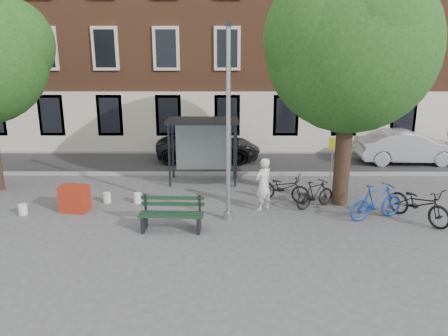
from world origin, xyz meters
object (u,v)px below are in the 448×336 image
bike_d (315,194)px  bike_b (376,201)px  red_stand (74,198)px  notice_sign (332,151)px  bike_a (283,187)px  bus_shelter (213,136)px  car_dark (209,146)px  painter (263,184)px  lamppost (228,135)px  car_silver (408,147)px  bench (172,216)px  bike_c (419,204)px

bike_d → bike_b: bearing=-151.5°
bike_d → red_stand: (-8.23, -0.36, -0.04)m
notice_sign → bike_a: bearing=-120.9°
bus_shelter → car_dark: 3.68m
car_dark → bike_a: bearing=-153.0°
bike_a → bike_b: bike_b is taller
bus_shelter → painter: 3.87m
lamppost → red_stand: lamppost is taller
bike_a → lamppost: bearing=155.7°
car_dark → car_silver: bearing=-92.5°
painter → bench: size_ratio=0.93×
painter → red_stand: 6.43m
bike_d → car_dark: bearing=-0.3°
painter → car_dark: (-2.11, 6.73, -0.22)m
bike_d → bus_shelter: bearing=18.7°
bike_d → notice_sign: bearing=-56.2°
painter → bench: (-2.92, -1.69, -0.45)m
car_silver → bench: bearing=128.0°
bus_shelter → car_dark: bus_shelter is taller
bike_a → bike_b: (2.79, -1.68, 0.08)m
lamppost → bike_a: 3.49m
bench → bike_c: bearing=7.5°
car_dark → car_silver: car_silver is taller
lamppost → bike_b: (4.79, 0.05, -2.19)m
bus_shelter → painter: size_ratio=1.55×
bus_shelter → bench: bearing=-102.6°
bike_c → notice_sign: size_ratio=1.12×
bike_d → bench: bearing=80.7°
painter → bike_b: painter is taller
bike_d → car_silver: bearing=-74.4°
bike_a → car_silver: car_silver is taller
painter → bike_c: (4.90, -0.96, -0.33)m
bus_shelter → bench: bus_shelter is taller
bike_c → red_stand: 11.34m
bike_c → bench: bearing=154.4°
car_dark → bike_d: bearing=-148.3°
lamppost → car_silver: (8.61, 7.07, -2.00)m
bike_b → notice_sign: 3.57m
lamppost → bus_shelter: (-0.61, 4.11, -0.87)m
bike_c → bike_d: bearing=127.7°
bike_a → bike_c: (4.10, -1.86, 0.07)m
bus_shelter → bike_a: 3.79m
bench → painter: bearing=32.2°
painter → notice_sign: 3.96m
red_stand → bike_a: bearing=8.1°
lamppost → bus_shelter: size_ratio=2.14×
red_stand → notice_sign: (9.33, 2.74, 1.00)m
bus_shelter → red_stand: bus_shelter is taller
car_silver → notice_sign: notice_sign is taller
bike_b → car_dark: (-5.70, 7.52, 0.10)m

